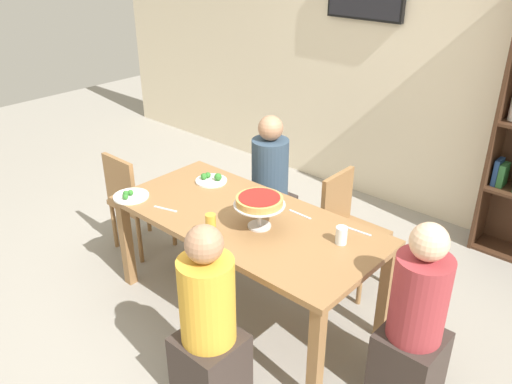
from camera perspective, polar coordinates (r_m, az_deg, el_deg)
The scene contains 16 objects.
ground_plane at distance 3.87m, azimuth -1.01°, elevation -12.36°, with size 12.00×12.00×0.00m, color gray.
rear_partition at distance 4.96m, azimuth 16.90°, elevation 13.54°, with size 8.00×0.12×2.80m, color beige.
dining_table at distance 3.49m, azimuth -1.10°, elevation -3.99°, with size 1.85×0.87×0.74m.
diner_head_east at distance 3.07m, azimuth 16.84°, elevation -14.09°, with size 0.34×0.34×1.15m.
diner_far_left at distance 4.33m, azimuth 1.51°, elevation 0.01°, with size 0.34×0.34×1.15m.
diner_near_right at distance 2.94m, azimuth -5.17°, elevation -14.89°, with size 0.34×0.34×1.15m.
chair_head_west at distance 4.36m, azimuth -13.19°, elevation -0.65°, with size 0.40×0.40×0.87m.
chair_far_right at distance 3.92m, azimuth 9.96°, elevation -3.58°, with size 0.40×0.40×0.87m.
deep_dish_pizza_stand at distance 3.26m, azimuth 0.37°, elevation -1.18°, with size 0.33×0.33×0.21m.
salad_plate_near_diner at distance 3.94m, azimuth -4.89°, elevation 1.39°, with size 0.24×0.24×0.07m.
salad_plate_far_diner at distance 3.80m, azimuth -13.55°, elevation -0.40°, with size 0.25×0.25×0.05m.
beer_glass_amber_tall at distance 3.20m, azimuth -4.94°, elevation -3.74°, with size 0.06×0.06×0.16m, color gold.
water_glass_clear_near at distance 3.19m, azimuth 9.29°, elevation -4.67°, with size 0.07×0.07×0.11m, color white.
cutlery_fork_near at distance 3.49m, azimuth 4.80°, elevation -2.44°, with size 0.18×0.02×0.01m, color silver.
cutlery_knife_near at distance 3.60m, azimuth -9.84°, elevation -1.83°, with size 0.18×0.02×0.01m, color silver.
cutlery_fork_far at distance 3.35m, azimuth 11.07°, elevation -4.21°, with size 0.18×0.02×0.01m, color silver.
Camera 1 is at (2.05, -2.19, 2.44)m, focal length 36.71 mm.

